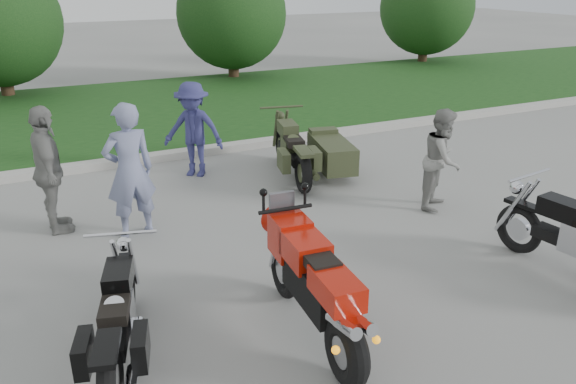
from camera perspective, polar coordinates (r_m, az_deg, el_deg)
name	(u,v)px	position (r m, az deg, el deg)	size (l,w,h in m)	color
ground	(321,308)	(6.45, 3.35, -11.65)	(80.00, 80.00, 0.00)	#969691
curb	(178,154)	(11.55, -11.12, 3.79)	(60.00, 0.30, 0.15)	#ADABA3
grass_strip	(136,111)	(15.47, -15.18, 7.94)	(60.00, 8.00, 0.14)	#29581E
tree_mid_right	(232,14)	(19.42, -5.74, 17.58)	(3.60, 3.60, 4.00)	#3F2B1C
tree_far_right	(427,7)	(23.40, 13.92, 17.76)	(3.60, 3.60, 4.00)	#3F2B1C
sportbike_red	(314,283)	(5.67, 2.64, -9.21)	(0.47, 2.26, 1.07)	black
cruiser_left	(119,324)	(5.68, -16.83, -12.73)	(0.71, 2.10, 0.82)	black
cruiser_sidecar	(316,153)	(10.22, 2.84, 3.95)	(1.49, 2.39, 0.93)	black
person_stripe	(129,171)	(8.02, -15.80, 2.07)	(0.70, 0.46, 1.92)	#7980A4
person_grey	(442,159)	(9.08, 15.41, 3.25)	(0.77, 0.60, 1.59)	gray
person_denim	(193,130)	(10.28, -9.60, 6.24)	(1.11, 0.64, 1.72)	navy
person_back	(49,171)	(8.52, -23.14, 1.99)	(1.08, 0.45, 1.85)	gray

